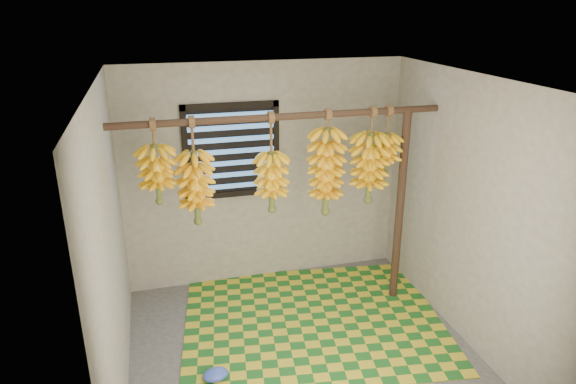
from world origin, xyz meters
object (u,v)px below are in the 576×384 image
object	(u,v)px
banana_bunch_b	(196,188)
banana_bunch_c	(272,182)
banana_bunch_d	(326,172)
banana_bunch_e	(370,168)
support_post	(400,209)
banana_bunch_f	(386,154)
woven_mat	(313,320)
banana_bunch_a	(157,174)
plastic_bag	(215,375)

from	to	relation	value
banana_bunch_b	banana_bunch_c	world-z (taller)	same
banana_bunch_b	banana_bunch_d	size ratio (longest dim) A/B	0.96
banana_bunch_e	banana_bunch_b	bearing A→B (deg)	180.00
banana_bunch_b	banana_bunch_c	bearing A→B (deg)	0.00
support_post	banana_bunch_c	bearing A→B (deg)	180.00
support_post	banana_bunch_f	world-z (taller)	banana_bunch_f
woven_mat	banana_bunch_d	bearing A→B (deg)	51.09
banana_bunch_c	banana_bunch_d	distance (m)	0.53
banana_bunch_a	plastic_bag	bearing A→B (deg)	-68.91
banana_bunch_a	banana_bunch_d	xyz separation A→B (m)	(1.53, -0.00, -0.11)
banana_bunch_d	banana_bunch_e	distance (m)	0.44
banana_bunch_a	banana_bunch_f	distance (m)	2.12
banana_bunch_b	banana_bunch_c	size ratio (longest dim) A/B	1.05
woven_mat	plastic_bag	distance (m)	1.20
banana_bunch_b	banana_bunch_d	distance (m)	1.21
banana_bunch_d	banana_bunch_e	xyz separation A→B (m)	(0.44, 0.00, 0.00)
banana_bunch_a	banana_bunch_c	size ratio (longest dim) A/B	0.80
banana_bunch_b	banana_bunch_e	xyz separation A→B (m)	(1.64, 0.00, 0.05)
plastic_bag	banana_bunch_d	world-z (taller)	banana_bunch_d
support_post	woven_mat	bearing A→B (deg)	-167.47
banana_bunch_b	banana_bunch_c	distance (m)	0.68
banana_bunch_d	banana_bunch_c	bearing A→B (deg)	180.00
banana_bunch_a	banana_bunch_f	bearing A→B (deg)	-0.00
plastic_bag	banana_bunch_c	world-z (taller)	banana_bunch_c
plastic_bag	banana_bunch_c	xyz separation A→B (m)	(0.69, 0.81, 1.35)
woven_mat	banana_bunch_f	xyz separation A→B (m)	(0.77, 0.21, 1.58)
woven_mat	banana_bunch_c	world-z (taller)	banana_bunch_c
banana_bunch_c	support_post	bearing A→B (deg)	0.00
banana_bunch_e	plastic_bag	bearing A→B (deg)	-153.69
support_post	plastic_bag	size ratio (longest dim) A/B	9.07
support_post	banana_bunch_c	distance (m)	1.37
banana_bunch_b	plastic_bag	bearing A→B (deg)	-90.23
woven_mat	banana_bunch_c	xyz separation A→B (m)	(-0.35, 0.21, 1.40)
plastic_bag	banana_bunch_a	distance (m)	1.74
banana_bunch_a	banana_bunch_b	distance (m)	0.35
banana_bunch_a	banana_bunch_e	xyz separation A→B (m)	(1.96, 0.00, -0.11)
support_post	woven_mat	xyz separation A→B (m)	(-0.96, -0.21, -0.99)
support_post	banana_bunch_f	size ratio (longest dim) A/B	2.94
plastic_bag	banana_bunch_a	bearing A→B (deg)	111.09
plastic_bag	banana_bunch_e	xyz separation A→B (m)	(1.65, 0.81, 1.40)
banana_bunch_a	banana_bunch_f	world-z (taller)	same
banana_bunch_c	woven_mat	bearing A→B (deg)	-31.33
banana_bunch_d	woven_mat	bearing A→B (deg)	-128.91
banana_bunch_d	banana_bunch_f	world-z (taller)	same
support_post	plastic_bag	world-z (taller)	support_post
plastic_bag	woven_mat	bearing A→B (deg)	30.04
support_post	banana_bunch_d	bearing A→B (deg)	-180.00
banana_bunch_b	banana_bunch_f	bearing A→B (deg)	-0.00
banana_bunch_c	banana_bunch_e	bearing A→B (deg)	0.00
support_post	banana_bunch_e	bearing A→B (deg)	180.00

